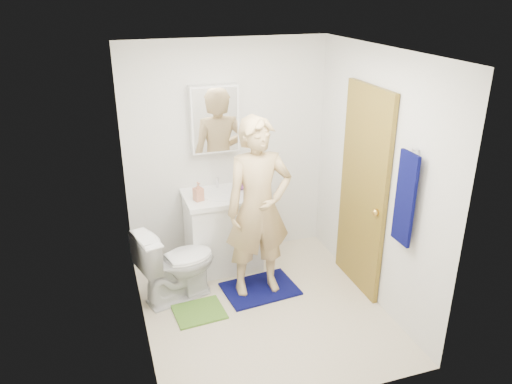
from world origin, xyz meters
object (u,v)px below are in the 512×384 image
at_px(medicine_cabinet, 214,119).
at_px(toilet, 177,263).
at_px(soap_dispenser, 198,191).
at_px(man, 258,208).
at_px(towel, 405,199).
at_px(toothbrush_cup, 240,185).
at_px(vanity_cabinet, 223,232).

bearing_deg(medicine_cabinet, toilet, -130.41).
bearing_deg(soap_dispenser, medicine_cabinet, 49.36).
xyz_separation_m(toilet, soap_dispenser, (0.32, 0.37, 0.56)).
height_order(soap_dispenser, man, man).
xyz_separation_m(soap_dispenser, man, (0.47, -0.51, -0.04)).
height_order(towel, man, man).
distance_m(toilet, toothbrush_cup, 1.09).
height_order(towel, soap_dispenser, towel).
bearing_deg(man, vanity_cabinet, 110.16).
xyz_separation_m(medicine_cabinet, toilet, (-0.58, -0.68, -1.21)).
relative_size(towel, toothbrush_cup, 6.28).
height_order(toilet, toothbrush_cup, toothbrush_cup).
xyz_separation_m(towel, soap_dispenser, (-1.44, 1.40, -0.30)).
relative_size(vanity_cabinet, towel, 1.00).
distance_m(vanity_cabinet, soap_dispenser, 0.61).
xyz_separation_m(medicine_cabinet, toothbrush_cup, (0.22, -0.15, -0.70)).
bearing_deg(vanity_cabinet, toothbrush_cup, 19.30).
bearing_deg(man, toothbrush_cup, 89.50).
height_order(towel, toothbrush_cup, towel).
bearing_deg(vanity_cabinet, towel, -51.53).
relative_size(soap_dispenser, toothbrush_cup, 1.54).
relative_size(towel, soap_dispenser, 4.08).
bearing_deg(soap_dispenser, towel, -44.22).
xyz_separation_m(toilet, man, (0.79, -0.13, 0.53)).
relative_size(medicine_cabinet, man, 0.39).
bearing_deg(towel, man, 137.28).
xyz_separation_m(medicine_cabinet, man, (0.21, -0.81, -0.69)).
relative_size(medicine_cabinet, toothbrush_cup, 5.50).
relative_size(soap_dispenser, man, 0.11).
distance_m(towel, toothbrush_cup, 1.87).
xyz_separation_m(toothbrush_cup, man, (-0.01, -0.67, 0.01)).
relative_size(vanity_cabinet, man, 0.45).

